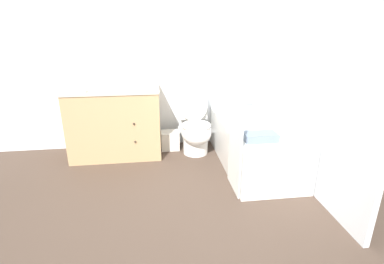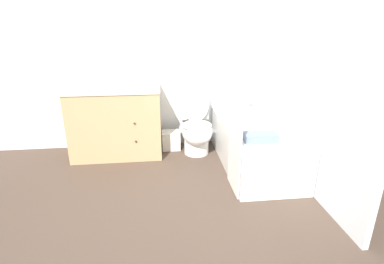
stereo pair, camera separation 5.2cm
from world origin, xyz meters
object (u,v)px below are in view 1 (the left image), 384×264
object	(u,v)px
wastebasket	(170,140)
soap_dispenser	(150,80)
tissue_box	(132,84)
toilet	(195,127)
bathtub	(253,144)
vanity_cabinet	(115,122)
hand_towel_folded	(74,89)
sink_faucet	(114,82)
bath_towel_folded	(260,137)

from	to	relation	value
wastebasket	soap_dispenser	size ratio (longest dim) A/B	1.46
wastebasket	tissue_box	world-z (taller)	tissue_box
toilet	bathtub	distance (m)	0.79
vanity_cabinet	hand_towel_folded	world-z (taller)	hand_towel_folded
soap_dispenser	vanity_cabinet	bearing A→B (deg)	-171.44
hand_towel_folded	sink_faucet	bearing A→B (deg)	44.51
wastebasket	bath_towel_folded	size ratio (longest dim) A/B	0.74
vanity_cabinet	tissue_box	size ratio (longest dim) A/B	8.18
wastebasket	bathtub	bearing A→B (deg)	-31.41
tissue_box	hand_towel_folded	size ratio (longest dim) A/B	0.53
vanity_cabinet	hand_towel_folded	bearing A→B (deg)	-154.88
bathtub	vanity_cabinet	bearing A→B (deg)	163.07
vanity_cabinet	tissue_box	bearing A→B (deg)	-9.89
tissue_box	soap_dispenser	size ratio (longest dim) A/B	0.82
vanity_cabinet	toilet	bearing A→B (deg)	-3.00
tissue_box	bath_towel_folded	world-z (taller)	tissue_box
wastebasket	tissue_box	bearing A→B (deg)	-164.04
hand_towel_folded	tissue_box	bearing A→B (deg)	12.58
soap_dispenser	sink_faucet	bearing A→B (deg)	163.60
sink_faucet	hand_towel_folded	xyz separation A→B (m)	(-0.39, -0.39, 0.00)
toilet	hand_towel_folded	bearing A→B (deg)	-174.65
bathtub	bath_towel_folded	xyz separation A→B (m)	(-0.12, -0.51, 0.29)
wastebasket	soap_dispenser	world-z (taller)	soap_dispenser
bathtub	wastebasket	xyz separation A→B (m)	(-0.96, 0.59, -0.14)
soap_dispenser	bath_towel_folded	xyz separation A→B (m)	(1.07, -1.08, -0.40)
sink_faucet	wastebasket	size ratio (longest dim) A/B	0.58
wastebasket	hand_towel_folded	size ratio (longest dim) A/B	0.95
sink_faucet	toilet	distance (m)	1.19
vanity_cabinet	bathtub	xyz separation A→B (m)	(1.65, -0.50, -0.19)
hand_towel_folded	bath_towel_folded	world-z (taller)	hand_towel_folded
wastebasket	bath_towel_folded	world-z (taller)	bath_towel_folded
soap_dispenser	bath_towel_folded	distance (m)	1.58
vanity_cabinet	bath_towel_folded	distance (m)	1.84
wastebasket	bath_towel_folded	xyz separation A→B (m)	(0.84, -1.10, 0.43)
soap_dispenser	bathtub	bearing A→B (deg)	-25.54
sink_faucet	toilet	xyz separation A→B (m)	(1.01, -0.26, -0.56)
toilet	wastebasket	world-z (taller)	toilet
toilet	bathtub	size ratio (longest dim) A/B	0.53
vanity_cabinet	wastebasket	xyz separation A→B (m)	(0.69, 0.08, -0.32)
bath_towel_folded	hand_towel_folded	bearing A→B (deg)	156.71
sink_faucet	bathtub	world-z (taller)	sink_faucet
sink_faucet	tissue_box	distance (m)	0.35
vanity_cabinet	bath_towel_folded	bearing A→B (deg)	-33.51
tissue_box	soap_dispenser	distance (m)	0.24
bathtub	wastebasket	bearing A→B (deg)	148.59
toilet	wastebasket	size ratio (longest dim) A/B	3.41
sink_faucet	vanity_cabinet	bearing A→B (deg)	-90.00
vanity_cabinet	wastebasket	distance (m)	0.77
vanity_cabinet	sink_faucet	distance (m)	0.51
toilet	bath_towel_folded	size ratio (longest dim) A/B	2.54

